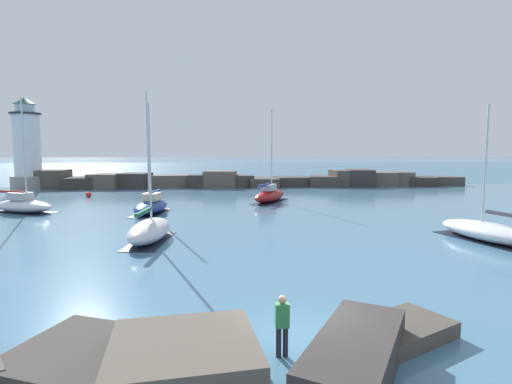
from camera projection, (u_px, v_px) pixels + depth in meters
ground_plane at (301, 341)px, 11.25m from camera, size 600.00×600.00×0.00m
open_sea_beyond at (229, 168)px, 118.22m from camera, size 400.00×116.00×0.01m
breakwater_jetty at (250, 180)px, 58.78m from camera, size 65.98×6.93×2.59m
lighthouse at (27, 150)px, 54.78m from camera, size 4.60×4.60×12.48m
foreground_rocks at (188, 361)px, 9.38m from camera, size 15.33×5.60×1.09m
sailboat_moored_0 at (489, 232)px, 23.60m from camera, size 4.01×7.07×8.04m
sailboat_moored_1 at (150, 230)px, 23.54m from camera, size 2.56×5.81×8.09m
sailboat_moored_2 at (151, 205)px, 34.16m from camera, size 3.05×6.05×10.24m
sailboat_moored_3 at (270, 195)px, 41.56m from camera, size 4.91×6.85×9.53m
sailboat_moored_4 at (23, 205)px, 34.48m from camera, size 6.49×4.72×9.75m
mooring_buoy_orange_near at (89, 195)px, 45.57m from camera, size 0.62×0.62×0.82m
person_on_rocks at (282, 323)px, 10.31m from camera, size 0.36×0.22×1.65m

